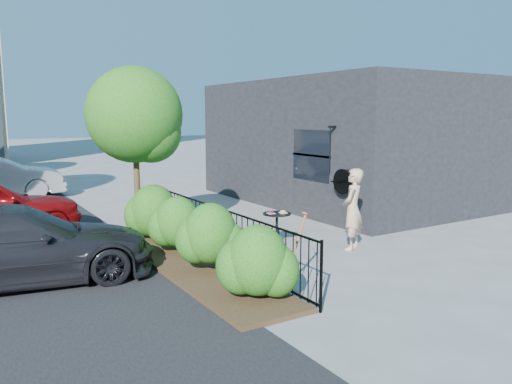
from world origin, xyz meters
TOP-DOWN VIEW (x-y plane):
  - ground at (0.00, 0.00)m, footprint 120.00×120.00m
  - shop_building at (5.50, 4.50)m, footprint 6.22×9.00m
  - fence at (-1.50, 0.00)m, footprint 0.05×6.05m
  - planting_bed at (-2.20, 0.00)m, footprint 1.30×6.00m
  - shrubs at (-2.10, 0.10)m, footprint 1.10×5.60m
  - patio_tree at (-2.24, 2.76)m, footprint 2.20×2.20m
  - cafe_table at (0.01, 0.39)m, footprint 0.62×0.62m
  - woman at (1.33, -0.57)m, footprint 0.77×0.70m
  - shovel at (-1.25, -1.98)m, footprint 0.46×0.17m
  - car_darkgrey at (-5.16, 0.80)m, footprint 4.91×2.51m

SIDE VIEW (x-z plane):
  - ground at x=0.00m, z-range 0.00..0.00m
  - planting_bed at x=-2.20m, z-range 0.00..0.08m
  - cafe_table at x=0.01m, z-range 0.12..0.95m
  - fence at x=-1.50m, z-range 0.01..1.11m
  - shovel at x=-1.25m, z-range -0.08..1.25m
  - car_darkgrey at x=-5.16m, z-range 0.00..1.36m
  - shrubs at x=-2.10m, z-range 0.08..1.32m
  - woman at x=1.33m, z-range 0.00..1.77m
  - shop_building at x=5.50m, z-range 0.00..4.00m
  - patio_tree at x=-2.24m, z-range 0.79..4.73m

